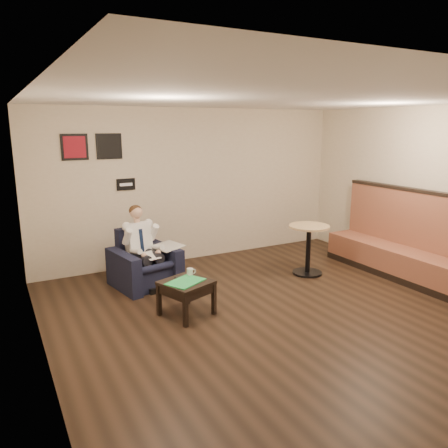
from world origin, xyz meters
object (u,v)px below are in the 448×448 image
side_table (186,298)px  smartphone (180,277)px  banquette (402,235)px  green_folder (185,282)px  cafe_table (308,250)px  seated_man (148,250)px  coffee_mug (190,272)px  armchair (145,259)px

side_table → smartphone: bearing=92.1°
smartphone → banquette: size_ratio=0.05×
green_folder → cafe_table: (2.52, 0.58, -0.06)m
seated_man → banquette: banquette is taller
green_folder → coffee_mug: 0.27m
banquette → cafe_table: (-1.30, 0.82, -0.29)m
side_table → cafe_table: size_ratio=0.68×
armchair → coffee_mug: (0.26, -1.15, 0.08)m
smartphone → banquette: banquette is taller
green_folder → banquette: (3.81, -0.24, 0.24)m
green_folder → cafe_table: 2.58m
seated_man → side_table: seated_man is taller
armchair → seated_man: seated_man is taller
armchair → side_table: 1.36m
seated_man → banquette: bearing=-31.2°
armchair → banquette: banquette is taller
coffee_mug → smartphone: (-0.14, -0.01, -0.05)m
side_table → banquette: banquette is taller
banquette → cafe_table: banquette is taller
green_folder → side_table: bearing=53.2°
armchair → banquette: size_ratio=0.32×
green_folder → coffee_mug: (0.16, 0.21, 0.04)m
side_table → banquette: bearing=-4.1°
coffee_mug → armchair: bearing=102.9°
coffee_mug → seated_man: bearing=103.2°
banquette → green_folder: bearing=176.4°
banquette → cafe_table: 1.56m
smartphone → seated_man: bearing=86.0°
green_folder → smartphone: 0.21m
green_folder → smartphone: green_folder is taller
seated_man → cafe_table: 2.69m
green_folder → cafe_table: cafe_table is taller
coffee_mug → banquette: size_ratio=0.04×
side_table → coffee_mug: 0.37m
coffee_mug → side_table: bearing=-126.8°
coffee_mug → smartphone: coffee_mug is taller
banquette → side_table: bearing=175.9°
coffee_mug → cafe_table: (2.36, 0.37, -0.10)m
armchair → coffee_mug: armchair is taller
side_table → coffee_mug: coffee_mug is taller
armchair → smartphone: 1.17m
side_table → cafe_table: 2.56m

